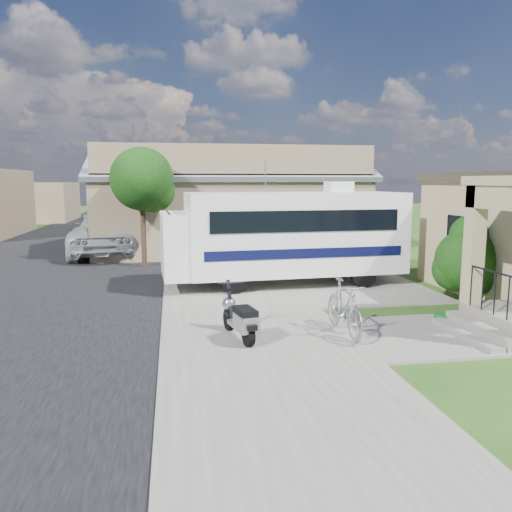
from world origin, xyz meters
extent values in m
plane|color=#1F4512|center=(0.00, 0.00, 0.00)|extent=(120.00, 120.00, 0.00)
cube|color=black|center=(-7.50, 10.00, 0.01)|extent=(9.00, 80.00, 0.02)
cube|color=#626058|center=(-1.00, 10.00, 0.03)|extent=(4.00, 80.00, 0.06)
cube|color=#626058|center=(1.50, 4.50, 0.03)|extent=(7.00, 6.00, 0.05)
cube|color=#626058|center=(3.00, -1.00, 0.03)|extent=(4.00, 3.00, 0.05)
cube|color=black|center=(5.48, 2.70, 1.70)|extent=(0.04, 1.10, 1.20)
cube|color=#626058|center=(3.70, -1.30, 0.16)|extent=(0.40, 2.16, 0.32)
cube|color=#626058|center=(3.35, -1.30, 0.08)|extent=(0.35, 2.16, 0.16)
cube|color=#96885F|center=(4.08, -0.28, 1.85)|extent=(0.35, 0.35, 2.70)
cube|color=#96885F|center=(4.08, -1.30, 2.95)|extent=(0.35, 2.40, 0.50)
cylinder|color=black|center=(3.95, -1.30, 1.40)|extent=(0.04, 1.70, 0.04)
cube|color=#7C674E|center=(0.00, 14.00, 1.80)|extent=(12.00, 8.00, 3.60)
cube|color=slate|center=(0.00, 12.00, 4.15)|extent=(12.50, 4.40, 1.78)
cube|color=slate|center=(0.00, 16.00, 4.15)|extent=(12.50, 4.40, 1.78)
cube|color=slate|center=(0.00, 14.00, 4.85)|extent=(12.50, 0.50, 0.22)
cube|color=#7C674E|center=(0.00, 10.10, 4.15)|extent=(11.76, 0.20, 1.30)
cube|color=#7C674E|center=(-15.00, 34.00, 1.60)|extent=(8.00, 7.00, 3.20)
cylinder|color=black|center=(-3.80, 9.00, 1.57)|extent=(0.20, 0.20, 3.15)
sphere|color=black|center=(-3.80, 9.00, 3.38)|extent=(2.40, 2.40, 2.40)
sphere|color=black|center=(-3.40, 9.20, 2.93)|extent=(1.68, 1.68, 1.68)
cylinder|color=black|center=(-3.80, 19.00, 1.65)|extent=(0.20, 0.20, 3.29)
sphere|color=black|center=(-3.80, 19.00, 3.53)|extent=(2.40, 2.40, 2.40)
sphere|color=black|center=(-3.40, 19.20, 3.06)|extent=(1.68, 1.68, 1.68)
cylinder|color=black|center=(-3.80, 28.00, 1.50)|extent=(0.20, 0.20, 3.01)
sphere|color=black|center=(-3.80, 28.00, 3.22)|extent=(2.40, 2.40, 2.40)
sphere|color=black|center=(-3.40, 28.20, 2.79)|extent=(1.68, 1.68, 1.68)
cube|color=white|center=(1.12, 4.73, 1.69)|extent=(6.88, 2.80, 2.51)
cube|color=white|center=(-2.63, 4.51, 1.40)|extent=(0.90, 2.33, 1.93)
cube|color=black|center=(-2.81, 4.50, 1.93)|extent=(0.18, 2.05, 0.87)
cube|color=black|center=(1.19, 3.51, 2.14)|extent=(5.73, 0.36, 0.63)
cube|color=black|center=(1.05, 5.94, 2.14)|extent=(5.73, 0.36, 0.63)
cube|color=black|center=(1.19, 3.51, 1.19)|extent=(6.06, 0.37, 0.29)
cube|color=black|center=(1.05, 5.94, 1.19)|extent=(6.06, 0.37, 0.29)
cube|color=white|center=(2.56, 4.81, 3.11)|extent=(0.81, 0.72, 0.34)
cylinder|color=#929298|center=(0.16, 4.67, 3.42)|extent=(0.04, 0.04, 0.96)
cylinder|color=black|center=(-0.98, 3.54, 0.43)|extent=(0.79, 0.31, 0.77)
cylinder|color=black|center=(-1.10, 5.66, 0.43)|extent=(0.79, 0.31, 0.77)
cylinder|color=black|center=(3.07, 3.78, 0.43)|extent=(0.79, 0.31, 0.77)
cylinder|color=black|center=(2.94, 5.90, 0.43)|extent=(0.79, 0.31, 0.77)
cylinder|color=black|center=(5.24, 1.73, 0.35)|extent=(0.14, 0.14, 0.70)
sphere|color=black|center=(5.24, 1.73, 1.15)|extent=(1.76, 1.76, 1.76)
sphere|color=black|center=(5.59, 1.99, 1.50)|extent=(1.41, 1.41, 1.41)
sphere|color=black|center=(4.98, 1.90, 0.88)|extent=(1.23, 1.23, 1.23)
sphere|color=black|center=(5.42, 1.46, 0.79)|extent=(1.06, 1.06, 1.06)
sphere|color=black|center=(5.24, 1.73, 1.85)|extent=(1.06, 1.06, 1.06)
cylinder|color=black|center=(-1.27, -1.18, 0.30)|extent=(0.23, 0.49, 0.47)
cylinder|color=black|center=(-1.52, -0.02, 0.30)|extent=(0.23, 0.49, 0.47)
cube|color=#929298|center=(-1.39, -0.65, 0.36)|extent=(0.44, 0.65, 0.09)
cube|color=#929298|center=(-1.30, -1.07, 0.51)|extent=(0.48, 0.66, 0.32)
cube|color=black|center=(-1.31, -1.02, 0.73)|extent=(0.45, 0.70, 0.13)
cube|color=black|center=(-1.24, -1.34, 0.49)|extent=(0.23, 0.25, 0.11)
cylinder|color=black|center=(-1.51, -0.09, 0.73)|extent=(0.16, 0.37, 0.90)
sphere|color=#929298|center=(-1.52, -0.02, 0.65)|extent=(0.30, 0.30, 0.30)
sphere|color=black|center=(-1.54, 0.06, 0.65)|extent=(0.13, 0.13, 0.13)
cylinder|color=black|center=(-1.49, -0.18, 1.14)|extent=(0.59, 0.16, 0.04)
cube|color=black|center=(-1.52, -0.02, 0.43)|extent=(0.21, 0.33, 0.06)
imported|color=#929298|center=(0.85, -0.75, 0.59)|extent=(0.62, 1.97, 1.17)
imported|color=beige|center=(-5.79, 12.59, 0.85)|extent=(3.47, 6.36, 1.69)
imported|color=beige|center=(-6.48, 19.87, 0.95)|extent=(3.66, 6.87, 1.90)
cylinder|color=#125A25|center=(3.49, -0.11, 0.09)|extent=(0.39, 0.39, 0.18)
camera|label=1|loc=(-2.70, -10.55, 3.28)|focal=35.00mm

